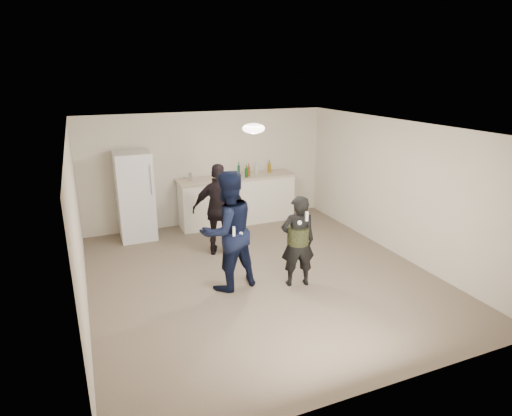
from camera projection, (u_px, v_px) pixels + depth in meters
name	position (u px, v px, depth m)	size (l,w,h in m)	color
floor	(260.00, 276.00, 7.27)	(6.00, 6.00, 0.00)	#6B5B4C
ceiling	(261.00, 127.00, 6.51)	(6.00, 6.00, 0.00)	silver
wall_back	(208.00, 168.00, 9.53)	(6.00, 6.00, 0.00)	beige
wall_front	(379.00, 289.00, 4.25)	(6.00, 6.00, 0.00)	beige
wall_left	(77.00, 228.00, 5.89)	(6.00, 6.00, 0.00)	beige
wall_right	(397.00, 189.00, 7.89)	(6.00, 6.00, 0.00)	beige
counter	(237.00, 201.00, 9.67)	(2.60, 0.56, 1.05)	white
counter_top	(237.00, 177.00, 9.50)	(2.68, 0.64, 0.04)	beige
fridge	(135.00, 196.00, 8.68)	(0.70, 0.70, 1.80)	white
fridge_handle	(151.00, 180.00, 8.33)	(0.02, 0.02, 0.60)	silver
ceiling_dome	(254.00, 128.00, 6.79)	(0.36, 0.36, 0.16)	white
shaker	(190.00, 177.00, 9.12)	(0.08, 0.08, 0.17)	silver
man	(228.00, 231.00, 6.62)	(0.93, 0.72, 1.91)	#0E173C
woman	(298.00, 241.00, 6.76)	(0.55, 0.36, 1.51)	black
camo_shorts	(298.00, 235.00, 6.73)	(0.34, 0.34, 0.28)	#343D1B
spectator	(220.00, 210.00, 7.92)	(1.02, 0.42, 1.73)	black
remote_man	(234.00, 231.00, 6.34)	(0.04, 0.04, 0.15)	white
nunchuk_man	(241.00, 234.00, 6.43)	(0.07, 0.07, 0.07)	silver
remote_woman	(307.00, 216.00, 6.39)	(0.04, 0.04, 0.15)	white
nunchuk_woman	(300.00, 223.00, 6.41)	(0.07, 0.07, 0.07)	white
bottle_cluster	(253.00, 171.00, 9.57)	(0.90, 0.39, 0.28)	#8C4114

